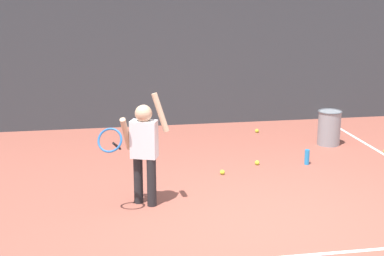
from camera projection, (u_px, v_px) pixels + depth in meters
The scene contains 10 objects.
ground_plane at pixel (261, 222), 6.26m from camera, with size 20.00×20.00×0.00m, color #9E5142.
back_fence_windscreen at pixel (191, 30), 10.17m from camera, with size 12.83×0.08×3.46m, color #383D42.
fence_post_1 at pixel (72, 27), 9.87m from camera, with size 0.09×0.09×3.61m, color slate.
fence_post_2 at pixel (302, 24), 10.56m from camera, with size 0.09×0.09×3.61m, color slate.
tennis_player at pixel (143, 146), 6.58m from camera, with size 0.86×0.56×1.35m.
ball_hopper at pixel (329, 127), 9.18m from camera, with size 0.38×0.38×0.56m.
water_bottle at pixel (307, 157), 8.22m from camera, with size 0.07×0.07×0.22m, color #268CD8.
tennis_ball_2 at pixel (257, 163), 8.21m from camera, with size 0.07×0.07×0.07m, color #CCE033.
tennis_ball_6 at pixel (222, 172), 7.80m from camera, with size 0.07×0.07×0.07m, color #CCE033.
tennis_ball_8 at pixel (257, 131), 9.97m from camera, with size 0.07×0.07×0.07m, color #CCE033.
Camera 1 is at (-1.74, -5.59, 2.56)m, focal length 53.33 mm.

